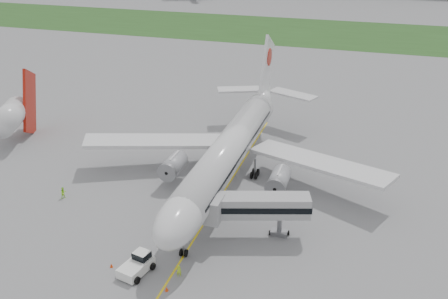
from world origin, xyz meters
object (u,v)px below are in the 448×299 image
(neighbor_aircraft, at_px, (13,115))
(pushback_tug, at_px, (138,264))
(ground_crew_near, at_px, (179,271))
(airliner, at_px, (231,147))
(jet_bridge, at_px, (253,207))

(neighbor_aircraft, bearing_deg, pushback_tug, -56.20)
(ground_crew_near, relative_size, neighbor_aircraft, 0.10)
(airliner, bearing_deg, neighbor_aircraft, 175.92)
(ground_crew_near, bearing_deg, airliner, -118.57)
(pushback_tug, bearing_deg, airliner, 93.58)
(pushback_tug, relative_size, ground_crew_near, 3.01)
(airliner, distance_m, ground_crew_near, 24.04)
(airliner, bearing_deg, ground_crew_near, -87.89)
(jet_bridge, height_order, ground_crew_near, jet_bridge)
(neighbor_aircraft, bearing_deg, jet_bridge, -39.46)
(jet_bridge, bearing_deg, airliner, 99.42)
(airliner, relative_size, ground_crew_near, 35.28)
(pushback_tug, height_order, neighbor_aircraft, neighbor_aircraft)
(jet_bridge, bearing_deg, ground_crew_near, -138.54)
(pushback_tug, height_order, ground_crew_near, pushback_tug)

